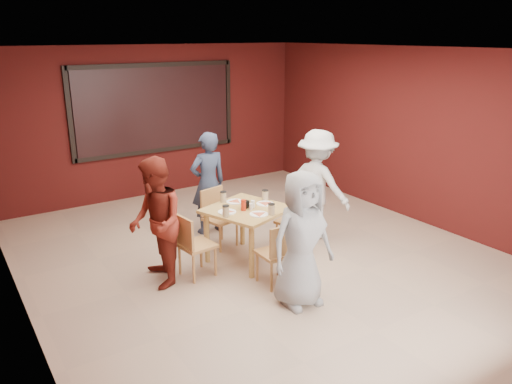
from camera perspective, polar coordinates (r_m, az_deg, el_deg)
floor at (r=7.08m, az=0.25°, el=-7.27°), size 7.00×7.00×0.00m
window_blinds at (r=9.58m, az=-11.35°, el=9.33°), size 3.00×0.02×1.50m
dining_table at (r=6.71m, az=-1.09°, el=-2.59°), size 1.22×1.22×0.90m
chair_front at (r=6.11m, az=2.59°, el=-6.73°), size 0.41×0.41×0.82m
chair_back at (r=7.29m, az=-4.46°, el=-2.50°), size 0.49×0.49×0.85m
chair_left at (r=6.36m, az=-7.33°, el=-5.73°), size 0.45×0.45×0.84m
chair_right at (r=7.24m, az=4.49°, el=-2.74°), size 0.51×0.51×0.82m
diner_front at (r=5.61m, az=5.23°, el=-5.42°), size 0.80×0.54×1.59m
diner_back at (r=7.67m, az=-5.49°, el=1.01°), size 0.59×0.40×1.59m
diner_left at (r=6.14m, az=-11.38°, el=-3.49°), size 0.76×0.89×1.61m
diner_right at (r=7.51m, az=7.00°, el=0.83°), size 0.92×1.21×1.66m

